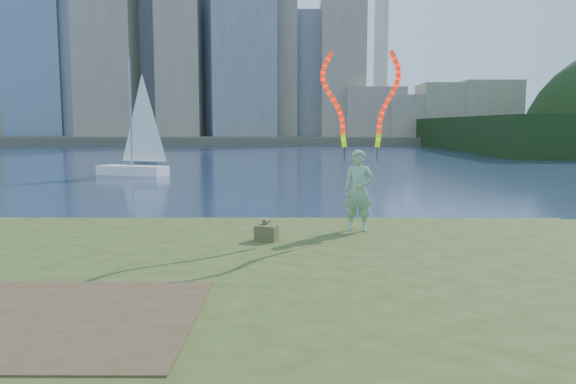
{
  "coord_description": "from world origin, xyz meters",
  "views": [
    {
      "loc": [
        0.5,
        -9.46,
        3.03
      ],
      "look_at": [
        0.45,
        1.0,
        1.79
      ],
      "focal_mm": 35.0,
      "sensor_mm": 36.0,
      "label": 1
    }
  ],
  "objects": [
    {
      "name": "far_shore",
      "position": [
        0.0,
        95.0,
        0.6
      ],
      "size": [
        320.0,
        40.0,
        1.2
      ],
      "primitive_type": "cube",
      "color": "#4E4939",
      "rests_on": "ground"
    },
    {
      "name": "dirt_patch",
      "position": [
        -2.2,
        -3.2,
        0.81
      ],
      "size": [
        3.2,
        3.0,
        0.02
      ],
      "primitive_type": "cube",
      "color": "#47331E",
      "rests_on": "grassy_knoll"
    },
    {
      "name": "sailboat",
      "position": [
        -8.97,
        24.62,
        1.21
      ],
      "size": [
        4.61,
        2.8,
        7.03
      ],
      "rotation": [
        0.0,
        0.0,
        -0.35
      ],
      "color": "white",
      "rests_on": "ground"
    },
    {
      "name": "grassy_knoll",
      "position": [
        0.0,
        -2.3,
        0.34
      ],
      "size": [
        20.0,
        18.0,
        0.8
      ],
      "color": "#354318",
      "rests_on": "ground"
    },
    {
      "name": "woman_with_ribbons",
      "position": [
        1.94,
        2.35,
        2.2
      ],
      "size": [
        2.05,
        0.59,
        4.1
      ],
      "rotation": [
        0.0,
        0.0,
        -0.2
      ],
      "color": "#1C672F",
      "rests_on": "grassy_knoll"
    },
    {
      "name": "canvas_bag",
      "position": [
        0.03,
        1.28,
        0.96
      ],
      "size": [
        0.48,
        0.55,
        0.4
      ],
      "rotation": [
        0.0,
        0.0,
        -0.31
      ],
      "color": "#3F4522",
      "rests_on": "grassy_knoll"
    },
    {
      "name": "ground",
      "position": [
        0.0,
        0.0,
        0.0
      ],
      "size": [
        320.0,
        320.0,
        0.0
      ],
      "primitive_type": "plane",
      "color": "#1A2741",
      "rests_on": "ground"
    }
  ]
}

